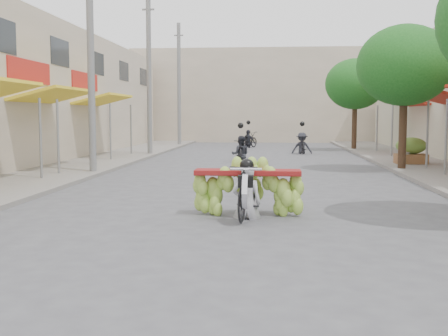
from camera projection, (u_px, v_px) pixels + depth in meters
ground at (212, 281)px, 6.89m from camera, size 120.00×120.00×0.00m
sidewalk_left at (78, 165)px, 22.36m from camera, size 4.00×60.00×0.12m
sidewalk_right at (439, 168)px, 21.17m from camera, size 4.00×60.00×0.12m
far_building at (263, 97)px, 44.25m from camera, size 20.00×6.00×7.00m
utility_pole_mid at (91, 56)px, 18.88m from camera, size 0.60×0.24×8.00m
utility_pole_far at (149, 75)px, 27.80m from camera, size 0.60×0.24×8.00m
utility_pole_back at (179, 85)px, 36.73m from camera, size 0.60×0.24×8.00m
street_tree_mid at (405, 66)px, 19.96m from camera, size 3.40×3.40×5.25m
street_tree_far at (355, 84)px, 31.86m from camera, size 3.40×3.40×5.25m
produce_crate_far at (411, 149)px, 22.16m from camera, size 1.20×0.88×1.16m
banana_motorbike at (247, 184)px, 11.14m from camera, size 2.20×1.97×1.97m
pedestrian at (407, 143)px, 22.07m from camera, size 0.91×0.68×1.65m
bg_motorbike_a at (241, 144)px, 24.69m from camera, size 0.81×1.64×1.95m
bg_motorbike_b at (302, 138)px, 29.43m from camera, size 1.08×1.75×1.95m
bg_motorbike_c at (248, 135)px, 35.00m from camera, size 1.44×1.85×1.95m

